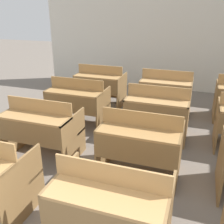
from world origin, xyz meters
TOP-DOWN VIEW (x-y plane):
  - wall_back at (0.00, 6.96)m, footprint 7.20×0.06m
  - bench_front_center at (0.21, 1.48)m, footprint 1.05×0.73m
  - bench_second_left at (-1.31, 2.71)m, footprint 1.05×0.73m
  - bench_second_center at (0.20, 2.72)m, footprint 1.05×0.73m
  - bench_third_left at (-1.30, 3.93)m, footprint 1.05×0.73m
  - bench_third_center at (0.21, 3.94)m, footprint 1.05×0.73m
  - bench_back_left at (-1.31, 5.13)m, footprint 1.05×0.73m
  - bench_back_center at (0.19, 5.14)m, footprint 1.05×0.73m

SIDE VIEW (x-z plane):
  - bench_front_center at x=0.21m, z-range 0.01..0.95m
  - bench_second_left at x=-1.31m, z-range 0.01..0.95m
  - bench_second_center at x=0.20m, z-range 0.01..0.95m
  - bench_third_left at x=-1.30m, z-range 0.01..0.95m
  - bench_third_center at x=0.21m, z-range 0.01..0.95m
  - bench_back_left at x=-1.31m, z-range 0.01..0.95m
  - bench_back_center at x=0.19m, z-range 0.01..0.95m
  - wall_back at x=0.00m, z-range 0.00..3.00m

